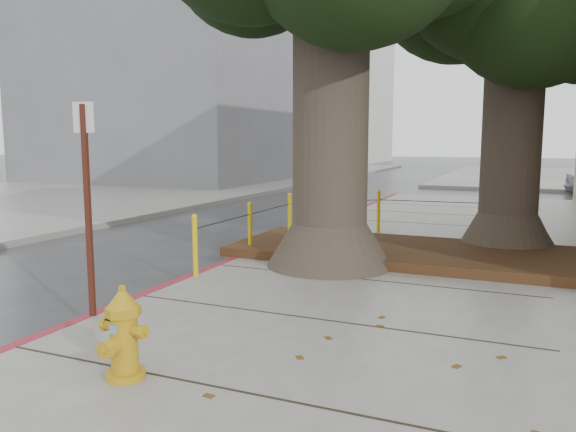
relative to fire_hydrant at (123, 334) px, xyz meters
name	(u,v)px	position (x,y,z in m)	size (l,w,h in m)	color
ground	(278,326)	(0.47, 2.16, -0.55)	(140.00, 140.00, 0.00)	#28282B
sidewalk_opposite	(50,196)	(-13.53, 12.16, -0.47)	(14.00, 60.00, 0.15)	slate
curb_red	(232,263)	(-1.53, 4.66, -0.47)	(0.14, 26.00, 0.16)	maroon
planter_bed	(417,253)	(1.37, 6.06, -0.32)	(6.40, 2.60, 0.16)	black
building_far_grey	(196,72)	(-14.53, 24.16, 5.45)	(12.00, 16.00, 12.00)	slate
building_far_white	(310,84)	(-16.53, 47.16, 6.95)	(12.00, 18.00, 15.00)	silver
bollard_ring	(330,219)	(-0.40, 6.53, 0.12)	(3.79, 5.39, 0.95)	#DBB70C
fire_hydrant	(123,334)	(0.00, 0.00, 0.00)	(0.43, 0.39, 0.81)	gold
signpost	(87,197)	(-1.48, 1.24, 0.99)	(0.24, 0.08, 2.45)	#471911
car_dark	(234,170)	(-11.05, 22.03, 0.08)	(1.75, 4.30, 1.25)	black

